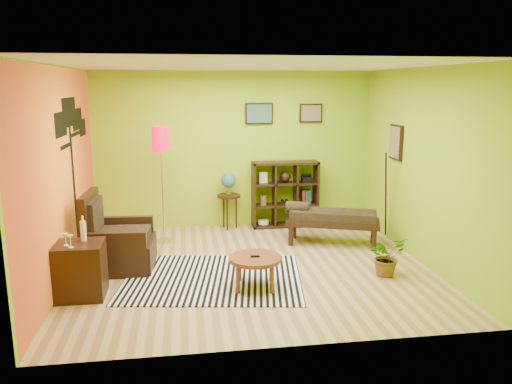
{
  "coord_description": "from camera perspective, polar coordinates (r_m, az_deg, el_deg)",
  "views": [
    {
      "loc": [
        -0.91,
        -6.68,
        2.54
      ],
      "look_at": [
        0.1,
        0.22,
        1.05
      ],
      "focal_mm": 35.0,
      "sensor_mm": 36.0,
      "label": 1
    }
  ],
  "objects": [
    {
      "name": "side_cabinet",
      "position": [
        6.5,
        -19.45,
        -8.38
      ],
      "size": [
        0.58,
        0.52,
        1.0
      ],
      "color": "black",
      "rests_on": "ground"
    },
    {
      "name": "room_shell",
      "position": [
        6.78,
        -1.36,
        5.8
      ],
      "size": [
        5.04,
        4.54,
        2.82
      ],
      "color": "#93BE1A",
      "rests_on": "ground"
    },
    {
      "name": "coffee_table",
      "position": [
        6.4,
        -0.1,
        -7.9
      ],
      "size": [
        0.67,
        0.67,
        0.43
      ],
      "color": "brown",
      "rests_on": "ground"
    },
    {
      "name": "bench",
      "position": [
        8.18,
        8.49,
        -2.95
      ],
      "size": [
        1.57,
        1.0,
        0.69
      ],
      "color": "black",
      "rests_on": "ground"
    },
    {
      "name": "armchair",
      "position": [
        7.35,
        -15.68,
        -5.86
      ],
      "size": [
        0.95,
        0.96,
        1.1
      ],
      "color": "black",
      "rests_on": "ground"
    },
    {
      "name": "potted_plant",
      "position": [
        7.08,
        14.65,
        -7.55
      ],
      "size": [
        0.64,
        0.68,
        0.42
      ],
      "primitive_type": "imported",
      "rotation": [
        0.0,
        0.0,
        0.35
      ],
      "color": "#26661E",
      "rests_on": "ground"
    },
    {
      "name": "floor_lamp",
      "position": [
        8.12,
        -10.81,
        4.79
      ],
      "size": [
        0.29,
        0.29,
        1.9
      ],
      "color": "silver",
      "rests_on": "ground"
    },
    {
      "name": "cube_shelf",
      "position": [
        9.11,
        3.42,
        -0.25
      ],
      "size": [
        1.2,
        0.35,
        1.2
      ],
      "color": "black",
      "rests_on": "ground"
    },
    {
      "name": "ground",
      "position": [
        7.2,
        -0.53,
        -8.58
      ],
      "size": [
        5.0,
        5.0,
        0.0
      ],
      "primitive_type": "plane",
      "color": "tan",
      "rests_on": "ground"
    },
    {
      "name": "zebra_rug",
      "position": [
        6.82,
        -4.97,
        -9.78
      ],
      "size": [
        2.59,
        2.12,
        0.01
      ],
      "primitive_type": "cube",
      "rotation": [
        0.0,
        0.0,
        -0.15
      ],
      "color": "white",
      "rests_on": "ground"
    },
    {
      "name": "globe_table",
      "position": [
        8.9,
        -3.14,
        0.59
      ],
      "size": [
        0.42,
        0.42,
        1.02
      ],
      "color": "black",
      "rests_on": "ground"
    }
  ]
}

